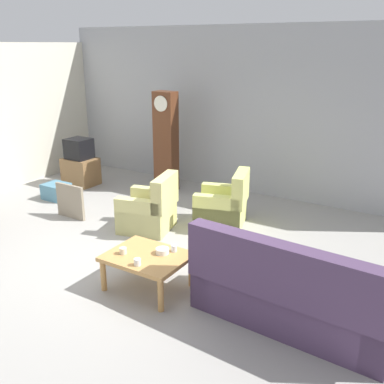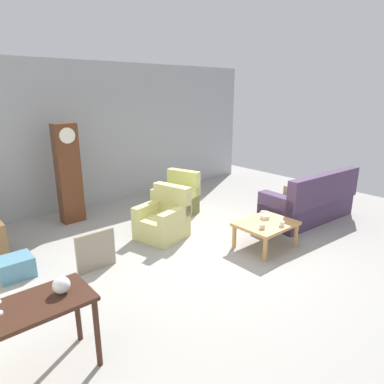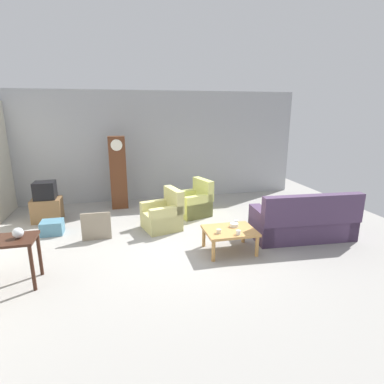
{
  "view_description": "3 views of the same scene",
  "coord_description": "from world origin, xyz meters",
  "px_view_note": "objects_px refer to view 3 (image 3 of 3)",
  "views": [
    {
      "loc": [
        3.68,
        -4.32,
        2.85
      ],
      "look_at": [
        0.56,
        0.75,
        0.85
      ],
      "focal_mm": 41.43,
      "sensor_mm": 36.0,
      "label": 1
    },
    {
      "loc": [
        -3.7,
        -3.73,
        2.58
      ],
      "look_at": [
        0.29,
        0.92,
        0.73
      ],
      "focal_mm": 31.67,
      "sensor_mm": 36.0,
      "label": 2
    },
    {
      "loc": [
        -1.27,
        -5.7,
        2.65
      ],
      "look_at": [
        0.24,
        0.63,
        0.92
      ],
      "focal_mm": 28.87,
      "sensor_mm": 36.0,
      "label": 3
    }
  ],
  "objects_px": {
    "armchair_olive_far": "(194,203)",
    "bowl_white_stacked": "(234,225)",
    "armchair_olive_near": "(163,216)",
    "coffee_table_wood": "(230,233)",
    "tv_stand_cabinet": "(47,210)",
    "framed_picture_leaning": "(96,226)",
    "cup_cream_tall": "(219,231)",
    "couch_floral": "(304,223)",
    "cup_blue_rimmed": "(236,222)",
    "glass_dome_cloche": "(18,233)",
    "grandfather_clock": "(118,173)",
    "storage_box_blue": "(52,227)",
    "cup_white_porcelain": "(238,232)",
    "tv_crt": "(45,190)"
  },
  "relations": [
    {
      "from": "glass_dome_cloche",
      "to": "bowl_white_stacked",
      "type": "xyz_separation_m",
      "value": [
        3.67,
        0.47,
        -0.38
      ]
    },
    {
      "from": "coffee_table_wood",
      "to": "couch_floral",
      "type": "bearing_deg",
      "value": 6.88
    },
    {
      "from": "storage_box_blue",
      "to": "bowl_white_stacked",
      "type": "bearing_deg",
      "value": -23.66
    },
    {
      "from": "framed_picture_leaning",
      "to": "cup_cream_tall",
      "type": "distance_m",
      "value": 2.61
    },
    {
      "from": "framed_picture_leaning",
      "to": "storage_box_blue",
      "type": "bearing_deg",
      "value": 150.2
    },
    {
      "from": "storage_box_blue",
      "to": "cup_white_porcelain",
      "type": "bearing_deg",
      "value": -29.15
    },
    {
      "from": "glass_dome_cloche",
      "to": "grandfather_clock",
      "type": "bearing_deg",
      "value": 67.56
    },
    {
      "from": "tv_stand_cabinet",
      "to": "cup_white_porcelain",
      "type": "relative_size",
      "value": 8.22
    },
    {
      "from": "coffee_table_wood",
      "to": "cup_white_porcelain",
      "type": "height_order",
      "value": "cup_white_porcelain"
    },
    {
      "from": "armchair_olive_near",
      "to": "glass_dome_cloche",
      "type": "height_order",
      "value": "glass_dome_cloche"
    },
    {
      "from": "armchair_olive_near",
      "to": "cup_cream_tall",
      "type": "xyz_separation_m",
      "value": [
        0.8,
        -1.6,
        0.18
      ]
    },
    {
      "from": "armchair_olive_near",
      "to": "armchair_olive_far",
      "type": "bearing_deg",
      "value": 40.21
    },
    {
      "from": "grandfather_clock",
      "to": "storage_box_blue",
      "type": "bearing_deg",
      "value": -132.84
    },
    {
      "from": "grandfather_clock",
      "to": "bowl_white_stacked",
      "type": "relative_size",
      "value": 12.18
    },
    {
      "from": "couch_floral",
      "to": "coffee_table_wood",
      "type": "height_order",
      "value": "couch_floral"
    },
    {
      "from": "armchair_olive_far",
      "to": "coffee_table_wood",
      "type": "xyz_separation_m",
      "value": [
        0.15,
        -2.25,
        0.08
      ]
    },
    {
      "from": "tv_stand_cabinet",
      "to": "glass_dome_cloche",
      "type": "height_order",
      "value": "glass_dome_cloche"
    },
    {
      "from": "armchair_olive_far",
      "to": "cup_blue_rimmed",
      "type": "bearing_deg",
      "value": -79.57
    },
    {
      "from": "framed_picture_leaning",
      "to": "storage_box_blue",
      "type": "height_order",
      "value": "framed_picture_leaning"
    },
    {
      "from": "cup_white_porcelain",
      "to": "cup_cream_tall",
      "type": "bearing_deg",
      "value": 156.79
    },
    {
      "from": "framed_picture_leaning",
      "to": "storage_box_blue",
      "type": "relative_size",
      "value": 1.31
    },
    {
      "from": "couch_floral",
      "to": "coffee_table_wood",
      "type": "relative_size",
      "value": 2.24
    },
    {
      "from": "armchair_olive_near",
      "to": "coffee_table_wood",
      "type": "xyz_separation_m",
      "value": [
        1.07,
        -1.47,
        0.08
      ]
    },
    {
      "from": "tv_stand_cabinet",
      "to": "storage_box_blue",
      "type": "relative_size",
      "value": 1.49
    },
    {
      "from": "tv_crt",
      "to": "framed_picture_leaning",
      "type": "xyz_separation_m",
      "value": [
        1.24,
        -1.49,
        -0.48
      ]
    },
    {
      "from": "framed_picture_leaning",
      "to": "glass_dome_cloche",
      "type": "height_order",
      "value": "glass_dome_cloche"
    },
    {
      "from": "armchair_olive_near",
      "to": "cup_blue_rimmed",
      "type": "distance_m",
      "value": 1.79
    },
    {
      "from": "grandfather_clock",
      "to": "cup_white_porcelain",
      "type": "xyz_separation_m",
      "value": [
        2.09,
        -3.59,
        -0.51
      ]
    },
    {
      "from": "armchair_olive_near",
      "to": "framed_picture_leaning",
      "type": "distance_m",
      "value": 1.49
    },
    {
      "from": "tv_stand_cabinet",
      "to": "tv_crt",
      "type": "bearing_deg",
      "value": 0.0
    },
    {
      "from": "armchair_olive_far",
      "to": "cup_cream_tall",
      "type": "height_order",
      "value": "armchair_olive_far"
    },
    {
      "from": "coffee_table_wood",
      "to": "bowl_white_stacked",
      "type": "bearing_deg",
      "value": 43.67
    },
    {
      "from": "coffee_table_wood",
      "to": "cup_blue_rimmed",
      "type": "bearing_deg",
      "value": 47.98
    },
    {
      "from": "coffee_table_wood",
      "to": "framed_picture_leaning",
      "type": "height_order",
      "value": "framed_picture_leaning"
    },
    {
      "from": "couch_floral",
      "to": "bowl_white_stacked",
      "type": "distance_m",
      "value": 1.6
    },
    {
      "from": "storage_box_blue",
      "to": "grandfather_clock",
      "type": "bearing_deg",
      "value": 47.16
    },
    {
      "from": "armchair_olive_far",
      "to": "bowl_white_stacked",
      "type": "height_order",
      "value": "armchair_olive_far"
    },
    {
      "from": "tv_stand_cabinet",
      "to": "coffee_table_wood",
      "type": "bearing_deg",
      "value": -35.11
    },
    {
      "from": "tv_stand_cabinet",
      "to": "glass_dome_cloche",
      "type": "distance_m",
      "value": 3.06
    },
    {
      "from": "coffee_table_wood",
      "to": "cup_cream_tall",
      "type": "relative_size",
      "value": 10.73
    },
    {
      "from": "couch_floral",
      "to": "armchair_olive_near",
      "type": "bearing_deg",
      "value": 155.71
    },
    {
      "from": "armchair_olive_near",
      "to": "armchair_olive_far",
      "type": "relative_size",
      "value": 0.97
    },
    {
      "from": "tv_stand_cabinet",
      "to": "cup_white_porcelain",
      "type": "distance_m",
      "value": 4.82
    },
    {
      "from": "tv_stand_cabinet",
      "to": "cup_cream_tall",
      "type": "height_order",
      "value": "tv_stand_cabinet"
    },
    {
      "from": "grandfather_clock",
      "to": "framed_picture_leaning",
      "type": "distance_m",
      "value": 2.32
    },
    {
      "from": "armchair_olive_near",
      "to": "armchair_olive_far",
      "type": "distance_m",
      "value": 1.21
    },
    {
      "from": "couch_floral",
      "to": "cup_blue_rimmed",
      "type": "height_order",
      "value": "couch_floral"
    },
    {
      "from": "armchair_olive_far",
      "to": "grandfather_clock",
      "type": "height_order",
      "value": "grandfather_clock"
    },
    {
      "from": "tv_crt",
      "to": "glass_dome_cloche",
      "type": "bearing_deg",
      "value": -85.55
    },
    {
      "from": "couch_floral",
      "to": "coffee_table_wood",
      "type": "bearing_deg",
      "value": -173.12
    }
  ]
}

